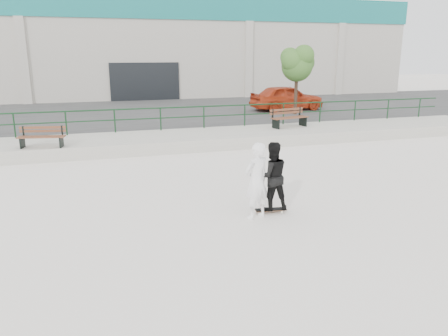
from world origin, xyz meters
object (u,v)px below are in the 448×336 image
object	(u,v)px
standing_skater	(272,176)
red_car	(287,98)
tree	(297,63)
skateboard	(271,210)
seated_skater	(256,181)
bench_left	(42,137)
bench_right	(289,118)

from	to	relation	value
standing_skater	red_car	bearing A→B (deg)	-112.30
tree	red_car	xyz separation A→B (m)	(0.27, 1.79, -2.10)
red_car	skateboard	world-z (taller)	red_car
skateboard	seated_skater	distance (m)	1.01
tree	skateboard	distance (m)	15.16
bench_left	red_car	bearing A→B (deg)	39.75
bench_right	skateboard	world-z (taller)	bench_right
bench_left	seated_skater	size ratio (longest dim) A/B	0.93
standing_skater	seated_skater	distance (m)	0.53
red_car	tree	bearing A→B (deg)	168.65
red_car	standing_skater	world-z (taller)	red_car
bench_right	red_car	distance (m)	6.34
bench_left	red_car	size ratio (longest dim) A/B	0.39
bench_left	tree	xyz separation A→B (m)	(12.94, 5.45, 2.48)
bench_left	bench_right	xyz separation A→B (m)	(10.64, 1.46, 0.05)
tree	standing_skater	world-z (taller)	tree
red_car	skateboard	bearing A→B (deg)	150.89
bench_left	bench_right	distance (m)	10.74
red_car	skateboard	distance (m)	16.56
skateboard	standing_skater	bearing A→B (deg)	0.00
bench_right	standing_skater	distance (m)	10.20
red_car	standing_skater	size ratio (longest dim) A/B	2.59
bench_right	standing_skater	xyz separation A→B (m)	(-4.73, -9.03, 0.02)
bench_left	standing_skater	world-z (taller)	standing_skater
bench_right	skateboard	distance (m)	10.23
tree	red_car	world-z (taller)	tree
bench_right	standing_skater	bearing A→B (deg)	-129.65
bench_left	standing_skater	distance (m)	9.61
tree	standing_skater	bearing A→B (deg)	-118.39
bench_left	tree	size ratio (longest dim) A/B	0.45
tree	standing_skater	distance (m)	14.99
bench_right	seated_skater	distance (m)	10.62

